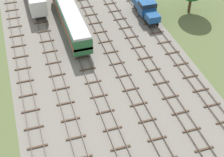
% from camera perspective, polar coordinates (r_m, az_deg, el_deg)
% --- Properties ---
extents(ground_plane, '(480.00, 480.00, 0.00)m').
position_cam_1_polar(ground_plane, '(50.90, -1.75, 2.30)').
color(ground_plane, '#5B6B3D').
extents(ballast_bed, '(26.46, 176.00, 0.01)m').
position_cam_1_polar(ballast_bed, '(50.90, -1.75, 2.31)').
color(ballast_bed, gray).
rests_on(ballast_bed, ground).
extents(track_far_left, '(2.40, 126.00, 0.29)m').
position_cam_1_polar(track_far_left, '(50.50, -14.41, 0.66)').
color(track_far_left, '#47382D').
rests_on(track_far_left, ground).
extents(track_left, '(2.40, 126.00, 0.29)m').
position_cam_1_polar(track_left, '(50.64, -9.42, 1.65)').
color(track_left, '#47382D').
rests_on(track_left, ground).
extents(track_centre_left, '(2.40, 126.00, 0.29)m').
position_cam_1_polar(track_centre_left, '(51.17, -4.48, 2.61)').
color(track_centre_left, '#47382D').
rests_on(track_centre_left, ground).
extents(track_centre, '(2.40, 126.00, 0.29)m').
position_cam_1_polar(track_centre, '(52.09, 0.32, 3.53)').
color(track_centre, '#47382D').
rests_on(track_centre, ground).
extents(track_centre_right, '(2.40, 126.00, 0.29)m').
position_cam_1_polar(track_centre_right, '(53.37, 4.93, 4.38)').
color(track_centre_right, '#47382D').
rests_on(track_centre_right, ground).
extents(track_right, '(2.40, 126.00, 0.29)m').
position_cam_1_polar(track_right, '(54.99, 9.31, 5.17)').
color(track_right, '#47382D').
rests_on(track_right, ground).
extents(shunter_loco_right_nearest, '(2.74, 8.46, 3.10)m').
position_cam_1_polar(shunter_loco_right_nearest, '(61.43, 5.67, 11.61)').
color(shunter_loco_right_nearest, '#194C8C').
rests_on(shunter_loco_right_nearest, ground).
extents(diesel_railcar_centre_left_near, '(2.96, 20.50, 3.80)m').
position_cam_1_polar(diesel_railcar_centre_left_near, '(58.47, -7.16, 10.56)').
color(diesel_railcar_centre_left_near, '#286638').
rests_on(diesel_railcar_centre_left_near, ground).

